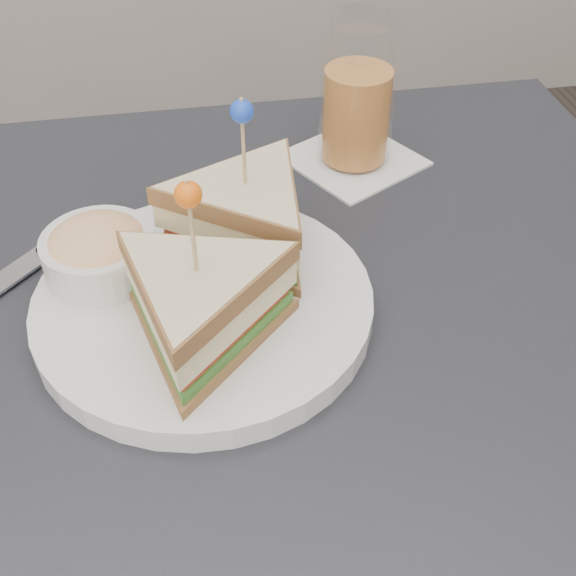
# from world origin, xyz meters

# --- Properties ---
(table) EXTENTS (0.80, 0.80, 0.75)m
(table) POSITION_xyz_m (0.00, 0.00, 0.67)
(table) COLOR black
(table) RESTS_ON ground
(plate_meal) EXTENTS (0.34, 0.34, 0.16)m
(plate_meal) POSITION_xyz_m (-0.05, 0.05, 0.79)
(plate_meal) COLOR silver
(plate_meal) RESTS_ON table
(drink_set) EXTENTS (0.16, 0.16, 0.15)m
(drink_set) POSITION_xyz_m (0.12, 0.25, 0.82)
(drink_set) COLOR silver
(drink_set) RESTS_ON table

